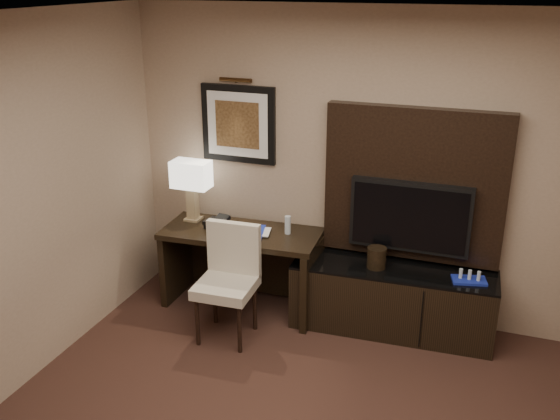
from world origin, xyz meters
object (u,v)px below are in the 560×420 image
at_px(desk, 242,269).
at_px(ice_bucket, 377,258).
at_px(credenza, 392,300).
at_px(minibar_tray, 470,276).
at_px(desk_chair, 226,286).
at_px(desk_phone, 218,222).
at_px(water_bottle, 288,225).
at_px(table_lamp, 192,190).
at_px(tv, 410,217).

distance_m(desk, ice_bucket, 1.26).
relative_size(credenza, minibar_tray, 6.33).
distance_m(desk_chair, ice_bucket, 1.29).
xyz_separation_m(credenza, desk_chair, (-1.29, -0.59, 0.19)).
height_order(desk_phone, water_bottle, water_bottle).
bearing_deg(desk_phone, ice_bucket, 10.75).
xyz_separation_m(table_lamp, ice_bucket, (1.76, -0.07, -0.37)).
bearing_deg(credenza, desk, 179.29).
distance_m(table_lamp, desk_phone, 0.40).
bearing_deg(tv, minibar_tray, -16.87).
distance_m(desk, minibar_tray, 2.00).
bearing_deg(minibar_tray, water_bottle, 177.82).
bearing_deg(desk, water_bottle, 9.07).
xyz_separation_m(desk_chair, table_lamp, (-0.61, 0.64, 0.56)).
relative_size(tv, table_lamp, 1.71).
bearing_deg(table_lamp, water_bottle, -0.83).
xyz_separation_m(water_bottle, ice_bucket, (0.82, -0.06, -0.16)).
relative_size(credenza, ice_bucket, 9.48).
distance_m(desk, credenza, 1.38).
height_order(table_lamp, ice_bucket, table_lamp).
bearing_deg(tv, ice_bucket, -144.59).
bearing_deg(desk_phone, desk_chair, -49.98).
relative_size(water_bottle, ice_bucket, 0.91).
bearing_deg(credenza, desk_chair, -158.35).
height_order(tv, minibar_tray, tv).
height_order(desk, tv, tv).
relative_size(tv, water_bottle, 6.10).
bearing_deg(water_bottle, minibar_tray, -2.18).
bearing_deg(tv, table_lamp, -177.47).
relative_size(desk_phone, water_bottle, 1.19).
relative_size(credenza, table_lamp, 2.93).
relative_size(table_lamp, minibar_tray, 2.16).
bearing_deg(desk_phone, water_bottle, 17.17).
bearing_deg(credenza, table_lamp, 175.63).
xyz_separation_m(credenza, ice_bucket, (-0.15, -0.02, 0.38)).
bearing_deg(desk_chair, desk_phone, 117.58).
relative_size(desk, water_bottle, 8.63).
relative_size(table_lamp, water_bottle, 3.56).
bearing_deg(desk_chair, tv, 25.44).
bearing_deg(desk, desk_chair, -84.29).
bearing_deg(credenza, ice_bucket, -174.27).
distance_m(credenza, table_lamp, 2.05).
distance_m(tv, desk_phone, 1.71).
distance_m(tv, water_bottle, 1.06).
bearing_deg(ice_bucket, desk, -178.70).
relative_size(desk, desk_chair, 1.45).
distance_m(tv, ice_bucket, 0.44).
bearing_deg(desk_chair, desk, 96.38).
xyz_separation_m(credenza, minibar_tray, (0.61, -0.02, 0.34)).
bearing_deg(ice_bucket, credenza, 8.52).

